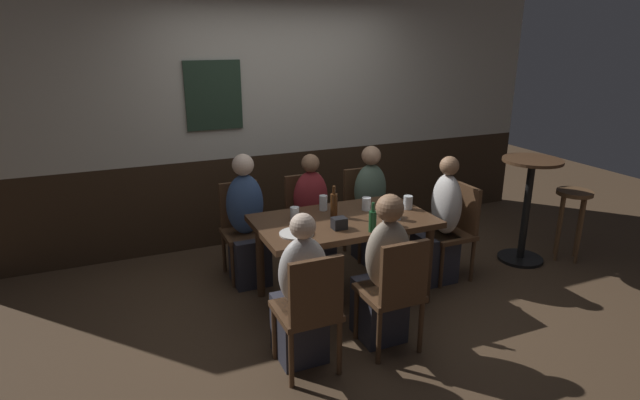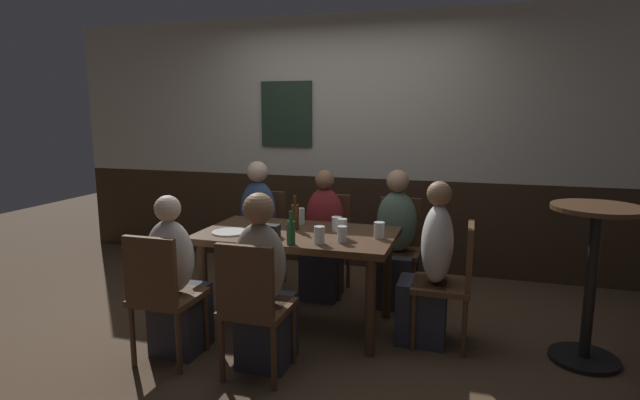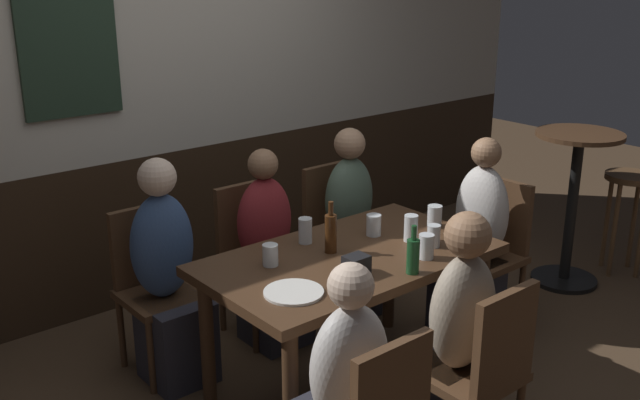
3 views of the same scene
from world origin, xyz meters
The scene contains 28 objects.
ground_plane centered at (0.00, 0.00, 0.00)m, with size 12.00×12.00×0.00m, color #4C3826.
wall_back centered at (0.00, 1.65, 1.30)m, with size 6.40×0.13×2.60m.
dining_table centered at (0.00, 0.00, 0.65)m, with size 1.45×0.83×0.74m.
chair_head_east centered at (1.14, 0.00, 0.50)m, with size 0.40×0.40×0.88m.
chair_mid_far centered at (0.00, 0.83, 0.50)m, with size 0.40×0.40×0.88m.
chair_right_far centered at (0.64, 0.83, 0.50)m, with size 0.40×0.40×0.88m.
chair_left_near centered at (-0.64, -0.83, 0.50)m, with size 0.40×0.40×0.88m.
chair_mid_near centered at (0.00, -0.83, 0.50)m, with size 0.40×0.40×0.88m.
chair_left_far centered at (-0.64, 0.83, 0.50)m, with size 0.40×0.40×0.88m.
person_head_east centered at (0.98, 0.00, 0.49)m, with size 0.37×0.34×1.17m.
person_mid_far centered at (0.00, 0.67, 0.47)m, with size 0.34×0.37×1.13m.
person_right_far centered at (0.64, 0.67, 0.49)m, with size 0.34×0.37×1.15m.
person_left_near centered at (-0.64, -0.67, 0.46)m, with size 0.34×0.37×1.10m.
person_mid_near centered at (0.00, -0.67, 0.49)m, with size 0.34×0.37×1.15m.
person_left_far centered at (-0.64, 0.67, 0.50)m, with size 0.34×0.37×1.19m.
pint_glass_stout centered at (0.62, 0.00, 0.79)m, with size 0.08×0.08×0.12m.
beer_glass_tall centered at (0.39, -0.19, 0.79)m, with size 0.07×0.07×0.11m.
beer_glass_half centered at (-0.38, 0.14, 0.79)m, with size 0.07×0.07×0.10m.
highball_clear centered at (0.27, 0.11, 0.79)m, with size 0.08×0.08×0.11m.
tumbler_water centered at (-0.07, 0.26, 0.80)m, with size 0.07×0.07×0.13m.
pint_glass_amber centered at (0.36, -0.07, 0.80)m, with size 0.07×0.07×0.14m.
tumbler_short centered at (0.25, -0.27, 0.79)m, with size 0.07×0.07×0.12m.
beer_bottle_green centered at (0.07, -0.35, 0.83)m, with size 0.06×0.06×0.23m.
beer_bottle_brown centered at (-0.05, 0.08, 0.84)m, with size 0.06×0.06×0.26m.
plate_white_large centered at (-0.48, -0.17, 0.75)m, with size 0.26×0.26×0.01m, color white.
condiment_caddy centered at (-0.13, -0.20, 0.79)m, with size 0.11×0.09×0.09m, color black.
side_bar_table centered at (2.01, 0.01, 0.62)m, with size 0.56×0.56×1.05m.
bar_stool centered at (2.46, -0.14, 0.56)m, with size 0.34×0.34×0.72m.
Camera 1 is at (-1.75, -3.57, 2.19)m, focal length 28.84 mm.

